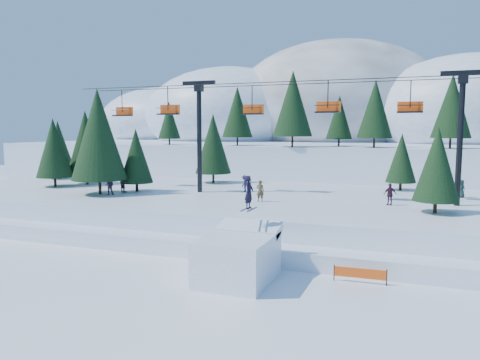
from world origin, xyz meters
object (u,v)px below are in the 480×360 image
(jump_kicker, at_px, (238,256))
(chairlift, at_px, (308,118))
(banner_near, at_px, (360,273))
(banner_far, at_px, (438,270))

(jump_kicker, height_order, chairlift, chairlift)
(jump_kicker, relative_size, banner_near, 2.01)
(banner_near, relative_size, banner_far, 1.05)
(chairlift, bearing_deg, banner_far, -49.25)
(chairlift, relative_size, banner_near, 16.10)
(chairlift, distance_m, banner_near, 17.52)
(chairlift, height_order, banner_near, chairlift)
(jump_kicker, relative_size, banner_far, 2.12)
(chairlift, relative_size, banner_far, 16.96)
(banner_near, distance_m, banner_far, 4.54)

